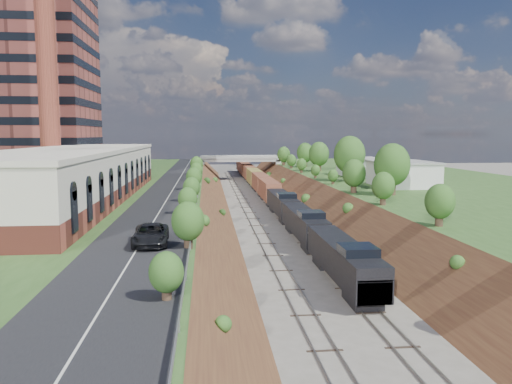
# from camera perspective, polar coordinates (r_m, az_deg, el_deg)

# --- Properties ---
(ground) EXTENTS (400.00, 400.00, 0.00)m
(ground) POSITION_cam_1_polar(r_m,az_deg,el_deg) (35.17, 11.98, -16.83)
(ground) COLOR #6B665B
(ground) RESTS_ON ground
(platform_left) EXTENTS (44.00, 180.00, 5.00)m
(platform_left) POSITION_cam_1_polar(r_m,az_deg,el_deg) (94.24, -19.70, -0.73)
(platform_left) COLOR #325322
(platform_left) RESTS_ON ground
(platform_right) EXTENTS (44.00, 180.00, 5.00)m
(platform_right) POSITION_cam_1_polar(r_m,az_deg,el_deg) (101.04, 19.61, -0.25)
(platform_right) COLOR #325322
(platform_right) RESTS_ON ground
(embankment_left) EXTENTS (10.00, 180.00, 10.00)m
(embankment_left) POSITION_cam_1_polar(r_m,az_deg,el_deg) (91.76, -6.19, -2.14)
(embankment_left) COLOR brown
(embankment_left) RESTS_ON ground
(embankment_right) EXTENTS (10.00, 180.00, 10.00)m
(embankment_right) POSITION_cam_1_polar(r_m,az_deg,el_deg) (94.14, 7.34, -1.93)
(embankment_right) COLOR brown
(embankment_right) RESTS_ON ground
(rail_left_track) EXTENTS (1.58, 180.00, 0.18)m
(rail_left_track) POSITION_cam_1_polar(r_m,az_deg,el_deg) (92.04, -0.95, -2.02)
(rail_left_track) COLOR gray
(rail_left_track) RESTS_ON ground
(rail_right_track) EXTENTS (1.58, 180.00, 0.18)m
(rail_right_track) POSITION_cam_1_polar(r_m,az_deg,el_deg) (92.61, 2.26, -1.97)
(rail_right_track) COLOR gray
(rail_right_track) RESTS_ON ground
(road) EXTENTS (8.00, 180.00, 0.10)m
(road) POSITION_cam_1_polar(r_m,az_deg,el_deg) (91.28, -9.05, 0.97)
(road) COLOR black
(road) RESTS_ON platform_left
(guardrail) EXTENTS (0.10, 171.00, 0.70)m
(guardrail) POSITION_cam_1_polar(r_m,az_deg,el_deg) (90.89, -6.48, 1.30)
(guardrail) COLOR #99999E
(guardrail) RESTS_ON platform_left
(commercial_building) EXTENTS (14.30, 62.30, 7.00)m
(commercial_building) POSITION_cam_1_polar(r_m,az_deg,el_deg) (71.20, -20.25, 1.86)
(commercial_building) COLOR brown
(commercial_building) RESTS_ON platform_left
(highrise_tower) EXTENTS (22.00, 22.00, 53.90)m
(highrise_tower) POSITION_cam_1_polar(r_m,az_deg,el_deg) (109.80, -24.58, 15.98)
(highrise_tower) COLOR brown
(highrise_tower) RESTS_ON platform_left
(smokestack) EXTENTS (3.20, 3.20, 40.00)m
(smokestack) POSITION_cam_1_polar(r_m,az_deg,el_deg) (91.16, -22.77, 13.10)
(smokestack) COLOR brown
(smokestack) RESTS_ON platform_left
(overpass) EXTENTS (24.50, 8.30, 7.40)m
(overpass) POSITION_cam_1_polar(r_m,az_deg,el_deg) (153.29, -1.89, 3.25)
(overpass) COLOR gray
(overpass) RESTS_ON ground
(white_building_near) EXTENTS (9.00, 12.00, 4.00)m
(white_building_near) POSITION_cam_1_polar(r_m,az_deg,el_deg) (89.51, 16.39, 1.92)
(white_building_near) COLOR silver
(white_building_near) RESTS_ON platform_right
(white_building_far) EXTENTS (8.00, 10.00, 3.60)m
(white_building_far) POSITION_cam_1_polar(r_m,az_deg,el_deg) (110.02, 11.85, 2.77)
(white_building_far) COLOR silver
(white_building_far) RESTS_ON platform_right
(tree_right_large) EXTENTS (5.25, 5.25, 7.61)m
(tree_right_large) POSITION_cam_1_polar(r_m,az_deg,el_deg) (75.83, 15.28, 2.96)
(tree_right_large) COLOR #473323
(tree_right_large) RESTS_ON platform_right
(tree_left_crest) EXTENTS (2.45, 2.45, 3.55)m
(tree_left_crest) POSITION_cam_1_polar(r_m,az_deg,el_deg) (51.18, -7.55, -1.16)
(tree_left_crest) COLOR #473323
(tree_left_crest) RESTS_ON platform_left
(freight_train) EXTENTS (3.01, 153.43, 4.55)m
(freight_train) POSITION_cam_1_polar(r_m,az_deg,el_deg) (116.50, 0.61, 1.04)
(freight_train) COLOR black
(freight_train) RESTS_ON ground
(suv) EXTENTS (2.99, 6.03, 1.64)m
(suv) POSITION_cam_1_polar(r_m,az_deg,el_deg) (40.98, -11.94, -4.77)
(suv) COLOR black
(suv) RESTS_ON road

